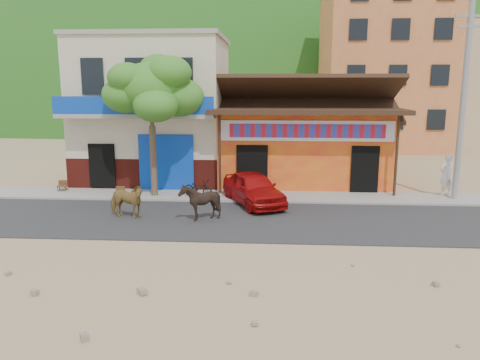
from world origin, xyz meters
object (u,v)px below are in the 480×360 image
(utility_pole, at_px, (463,103))
(cow_dark, at_px, (200,202))
(cafe_chair_right, at_px, (119,188))
(tree, at_px, (152,126))
(cafe_chair_left, at_px, (62,181))
(cow_tan, at_px, (126,201))
(pedestrian, at_px, (446,175))
(scooter, at_px, (198,188))
(red_car, at_px, (253,188))

(utility_pole, height_order, cow_dark, utility_pole)
(cow_dark, xyz_separation_m, cafe_chair_right, (-3.92, 2.96, -0.19))
(tree, xyz_separation_m, cafe_chair_left, (-4.40, 0.58, -2.58))
(cow_tan, height_order, pedestrian, pedestrian)
(tree, distance_m, cow_tan, 4.15)
(cafe_chair_left, bearing_deg, cafe_chair_right, -29.44)
(cow_tan, bearing_deg, cow_dark, -76.71)
(cow_dark, bearing_deg, cafe_chair_left, -105.44)
(cow_dark, distance_m, cafe_chair_left, 8.01)
(tree, relative_size, scooter, 3.98)
(cafe_chair_right, bearing_deg, pedestrian, 5.00)
(pedestrian, bearing_deg, utility_pole, 86.49)
(cow_tan, height_order, cafe_chair_right, cow_tan)
(cow_tan, xyz_separation_m, cow_dark, (2.73, -0.11, 0.04))
(pedestrian, bearing_deg, cafe_chair_left, -22.93)
(utility_pole, bearing_deg, red_car, -171.92)
(utility_pole, height_order, cow_tan, utility_pole)
(utility_pole, height_order, scooter, utility_pole)
(scooter, xyz_separation_m, pedestrian, (10.62, 1.08, 0.51))
(scooter, xyz_separation_m, cafe_chair_right, (-3.38, -0.16, 0.02))
(red_car, distance_m, pedestrian, 8.44)
(cow_tan, distance_m, cafe_chair_right, 3.09)
(cow_tan, bearing_deg, tree, 12.00)
(cow_tan, bearing_deg, cafe_chair_left, 62.46)
(utility_pole, relative_size, scooter, 5.31)
(scooter, bearing_deg, cafe_chair_right, 122.24)
(pedestrian, distance_m, cafe_chair_right, 14.06)
(pedestrian, height_order, cafe_chair_left, pedestrian)
(red_car, bearing_deg, cow_tan, -177.75)
(scooter, height_order, pedestrian, pedestrian)
(cow_tan, bearing_deg, scooter, -20.40)
(red_car, bearing_deg, cafe_chair_right, 150.00)
(utility_pole, height_order, cafe_chair_right, utility_pole)
(tree, distance_m, utility_pole, 12.84)
(cow_dark, bearing_deg, red_car, 158.25)
(tree, bearing_deg, utility_pole, 0.90)
(utility_pole, distance_m, cow_tan, 13.92)
(pedestrian, relative_size, cafe_chair_left, 2.15)
(tree, relative_size, cow_tan, 3.92)
(cow_dark, distance_m, scooter, 3.18)
(red_car, distance_m, cafe_chair_left, 8.89)
(cow_tan, distance_m, cow_dark, 2.74)
(cow_dark, relative_size, cafe_chair_left, 1.62)
(cow_dark, bearing_deg, tree, -129.11)
(tree, bearing_deg, cow_dark, -53.90)
(cow_tan, relative_size, cow_dark, 1.12)
(cow_tan, xyz_separation_m, pedestrian, (12.81, 4.10, 0.34))
(utility_pole, relative_size, pedestrian, 4.40)
(cafe_chair_left, bearing_deg, cow_tan, -52.84)
(cafe_chair_left, height_order, cafe_chair_right, cafe_chair_left)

